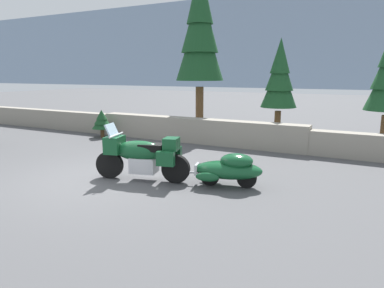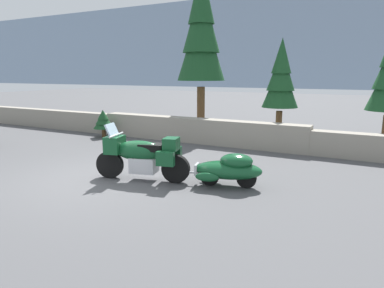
# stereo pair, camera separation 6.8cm
# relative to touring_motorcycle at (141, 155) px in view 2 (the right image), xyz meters

# --- Properties ---
(ground_plane) EXTENTS (80.00, 80.00, 0.00)m
(ground_plane) POSITION_rel_touring_motorcycle_xyz_m (-0.98, -0.41, -0.62)
(ground_plane) COLOR #4C4C4F
(stone_guard_wall) EXTENTS (24.00, 0.56, 0.89)m
(stone_guard_wall) POSITION_rel_touring_motorcycle_xyz_m (-0.98, 4.74, -0.20)
(stone_guard_wall) COLOR gray
(stone_guard_wall) RESTS_ON ground
(distant_ridgeline) EXTENTS (240.00, 80.00, 16.00)m
(distant_ridgeline) POSITION_rel_touring_motorcycle_xyz_m (-0.98, 94.72, 7.38)
(distant_ridgeline) COLOR #7F93AD
(distant_ridgeline) RESTS_ON ground
(touring_motorcycle) EXTENTS (2.27, 1.09, 1.33)m
(touring_motorcycle) POSITION_rel_touring_motorcycle_xyz_m (0.00, 0.00, 0.00)
(touring_motorcycle) COLOR black
(touring_motorcycle) RESTS_ON ground
(car_shaped_trailer) EXTENTS (2.22, 1.06, 0.76)m
(car_shaped_trailer) POSITION_rel_touring_motorcycle_xyz_m (1.99, 0.51, -0.21)
(car_shaped_trailer) COLOR black
(car_shaped_trailer) RESTS_ON ground
(pine_tree_tall) EXTENTS (1.95, 1.95, 6.74)m
(pine_tree_tall) POSITION_rel_touring_motorcycle_xyz_m (-1.80, 6.69, 3.60)
(pine_tree_tall) COLOR brown
(pine_tree_tall) RESTS_ON ground
(pine_tree_far_right) EXTENTS (1.34, 1.34, 3.78)m
(pine_tree_far_right) POSITION_rel_touring_motorcycle_xyz_m (1.48, 6.76, 1.74)
(pine_tree_far_right) COLOR brown
(pine_tree_far_right) RESTS_ON ground
(pine_sapling_near) EXTENTS (0.78, 0.78, 1.09)m
(pine_sapling_near) POSITION_rel_touring_motorcycle_xyz_m (-4.75, 3.98, 0.06)
(pine_sapling_near) COLOR brown
(pine_sapling_near) RESTS_ON ground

